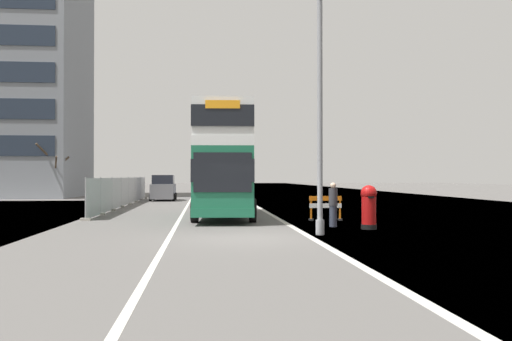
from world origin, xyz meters
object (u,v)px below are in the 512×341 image
roadworks_barrier (325,206)px  car_oncoming_near (163,189)px  car_receding_mid (208,187)px  lamppost_foreground (320,119)px  pedestrian_at_kerb (333,205)px  double_decker_bus (225,161)px  red_pillar_postbox (369,205)px

roadworks_barrier → car_oncoming_near: bearing=112.7°
roadworks_barrier → car_receding_mid: size_ratio=0.34×
lamppost_foreground → pedestrian_at_kerb: lamppost_foreground is taller
car_oncoming_near → pedestrian_at_kerb: size_ratio=2.33×
lamppost_foreground → car_oncoming_near: 27.53m
double_decker_bus → pedestrian_at_kerb: 7.01m
double_decker_bus → lamppost_foreground: size_ratio=1.26×
roadworks_barrier → car_oncoming_near: car_oncoming_near is taller
car_oncoming_near → car_receding_mid: car_receding_mid is taller
double_decker_bus → roadworks_barrier: size_ratio=7.14×
double_decker_bus → roadworks_barrier: 5.40m
double_decker_bus → lamppost_foreground: (2.83, -8.30, 1.15)m
double_decker_bus → pedestrian_at_kerb: double_decker_bus is taller
roadworks_barrier → red_pillar_postbox: bearing=-80.1°
double_decker_bus → red_pillar_postbox: 8.47m
double_decker_bus → car_receding_mid: (-0.66, 25.11, -1.73)m
double_decker_bus → car_receding_mid: bearing=91.5°
roadworks_barrier → lamppost_foreground: bearing=-104.5°
double_decker_bus → lamppost_foreground: bearing=-71.1°
lamppost_foreground → roadworks_barrier: (1.50, 5.82, -3.21)m
double_decker_bus → pedestrian_at_kerb: size_ratio=6.01×
lamppost_foreground → car_receding_mid: size_ratio=1.92×
double_decker_bus → car_receding_mid: size_ratio=2.41×
double_decker_bus → red_pillar_postbox: double_decker_bus is taller
roadworks_barrier → pedestrian_at_kerb: pedestrian_at_kerb is taller
roadworks_barrier → car_oncoming_near: (-8.62, 20.62, 0.31)m
double_decker_bus → lamppost_foreground: lamppost_foreground is taller
red_pillar_postbox → car_oncoming_near: (-9.32, 24.69, 0.07)m
double_decker_bus → lamppost_foreground: 8.84m
double_decker_bus → car_receding_mid: 25.18m
car_oncoming_near → pedestrian_at_kerb: (8.24, -23.63, -0.10)m
car_oncoming_near → car_receding_mid: bearing=62.5°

